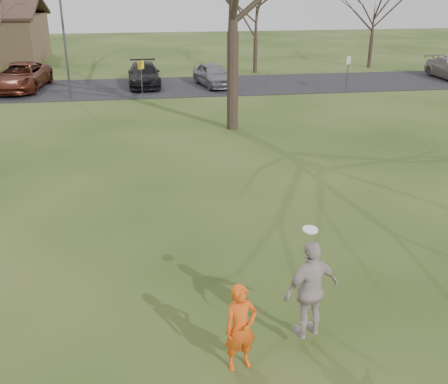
{
  "coord_description": "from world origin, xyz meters",
  "views": [
    {
      "loc": [
        -1.72,
        -7.65,
        6.37
      ],
      "look_at": [
        0.0,
        4.0,
        1.5
      ],
      "focal_mm": 41.88,
      "sensor_mm": 36.0,
      "label": 1
    }
  ],
  "objects_px": {
    "catching_play": "(311,290)",
    "lamp_post": "(63,25)",
    "player_defender": "(241,328)",
    "car_2": "(21,76)",
    "car_3": "(144,75)",
    "car_4": "(213,75)"
  },
  "relations": [
    {
      "from": "catching_play",
      "to": "lamp_post",
      "type": "bearing_deg",
      "value": 107.24
    },
    {
      "from": "lamp_post",
      "to": "player_defender",
      "type": "bearing_deg",
      "value": -76.18
    },
    {
      "from": "car_2",
      "to": "car_3",
      "type": "distance_m",
      "value": 7.33
    },
    {
      "from": "car_2",
      "to": "catching_play",
      "type": "bearing_deg",
      "value": -63.08
    },
    {
      "from": "car_3",
      "to": "catching_play",
      "type": "distance_m",
      "value": 25.68
    },
    {
      "from": "player_defender",
      "to": "car_3",
      "type": "distance_m",
      "value": 25.98
    },
    {
      "from": "player_defender",
      "to": "car_2",
      "type": "distance_m",
      "value": 27.24
    },
    {
      "from": "lamp_post",
      "to": "car_4",
      "type": "bearing_deg",
      "value": 15.43
    },
    {
      "from": "catching_play",
      "to": "player_defender",
      "type": "bearing_deg",
      "value": -162.93
    },
    {
      "from": "player_defender",
      "to": "car_3",
      "type": "bearing_deg",
      "value": 78.98
    },
    {
      "from": "player_defender",
      "to": "car_2",
      "type": "height_order",
      "value": "player_defender"
    },
    {
      "from": "car_4",
      "to": "catching_play",
      "type": "height_order",
      "value": "catching_play"
    },
    {
      "from": "player_defender",
      "to": "car_2",
      "type": "bearing_deg",
      "value": 94.59
    },
    {
      "from": "lamp_post",
      "to": "catching_play",
      "type": "bearing_deg",
      "value": -72.76
    },
    {
      "from": "car_4",
      "to": "lamp_post",
      "type": "bearing_deg",
      "value": -177.27
    },
    {
      "from": "car_3",
      "to": "catching_play",
      "type": "bearing_deg",
      "value": -85.15
    },
    {
      "from": "car_3",
      "to": "lamp_post",
      "type": "height_order",
      "value": "lamp_post"
    },
    {
      "from": "car_3",
      "to": "car_4",
      "type": "bearing_deg",
      "value": -10.84
    },
    {
      "from": "car_3",
      "to": "lamp_post",
      "type": "xyz_separation_m",
      "value": [
        -4.13,
        -3.02,
        3.24
      ]
    },
    {
      "from": "catching_play",
      "to": "lamp_post",
      "type": "relative_size",
      "value": 0.34
    },
    {
      "from": "player_defender",
      "to": "catching_play",
      "type": "relative_size",
      "value": 0.76
    },
    {
      "from": "player_defender",
      "to": "catching_play",
      "type": "bearing_deg",
      "value": 2.74
    }
  ]
}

